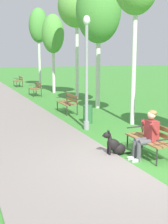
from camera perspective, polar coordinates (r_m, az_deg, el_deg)
ground_plane at (r=7.59m, az=10.28°, el=-9.72°), size 120.00×120.00×0.00m
park_bench_near at (r=8.19m, az=12.35°, el=-4.53°), size 0.55×1.50×0.85m
park_bench_mid at (r=14.00m, az=-2.97°, el=1.93°), size 0.55×1.50×0.85m
park_bench_far at (r=20.15m, az=-8.92°, el=4.46°), size 0.55×1.50×0.85m
park_bench_furthest at (r=26.26m, az=-12.00°, el=5.75°), size 0.55×1.50×0.85m
person_seated_on_near_bench at (r=7.91m, az=11.75°, el=-3.77°), size 0.74×0.49×1.25m
dog_black at (r=8.17m, az=5.83°, el=-6.21°), size 0.83×0.32×0.71m
lamp_post_near at (r=10.62m, az=0.48°, el=7.38°), size 0.24×0.24×3.90m
birch_tree_third at (r=15.29m, az=2.70°, el=18.19°), size 2.14×2.13×6.22m
birch_tree_fourth at (r=18.73m, az=-1.34°, el=18.85°), size 2.20×2.29×6.56m
birch_tree_fifth at (r=21.49m, az=-5.77°, el=14.09°), size 1.51×1.60×5.30m
birch_tree_sixth at (r=25.51m, az=-8.41°, el=15.43°), size 1.54×1.36×6.24m
litter_bin at (r=11.86m, az=0.71°, el=-0.42°), size 0.36×0.36×0.70m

